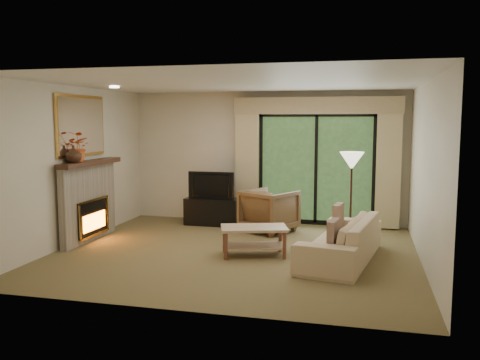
% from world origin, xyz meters
% --- Properties ---
extents(floor, '(5.50, 5.50, 0.00)m').
position_xyz_m(floor, '(0.00, 0.00, 0.00)').
color(floor, brown).
rests_on(floor, ground).
extents(ceiling, '(5.50, 5.50, 0.00)m').
position_xyz_m(ceiling, '(0.00, 0.00, 2.60)').
color(ceiling, silver).
rests_on(ceiling, ground).
extents(wall_back, '(5.00, 0.00, 5.00)m').
position_xyz_m(wall_back, '(0.00, 2.50, 1.30)').
color(wall_back, beige).
rests_on(wall_back, ground).
extents(wall_front, '(5.00, 0.00, 5.00)m').
position_xyz_m(wall_front, '(0.00, -2.50, 1.30)').
color(wall_front, beige).
rests_on(wall_front, ground).
extents(wall_left, '(0.00, 5.00, 5.00)m').
position_xyz_m(wall_left, '(-2.75, 0.00, 1.30)').
color(wall_left, beige).
rests_on(wall_left, ground).
extents(wall_right, '(0.00, 5.00, 5.00)m').
position_xyz_m(wall_right, '(2.75, 0.00, 1.30)').
color(wall_right, beige).
rests_on(wall_right, ground).
extents(fireplace, '(0.24, 1.70, 1.37)m').
position_xyz_m(fireplace, '(-2.63, 0.20, 0.69)').
color(fireplace, gray).
rests_on(fireplace, floor).
extents(mirror, '(0.07, 1.45, 1.02)m').
position_xyz_m(mirror, '(-2.71, 0.20, 1.95)').
color(mirror, gold).
rests_on(mirror, wall_left).
extents(sliding_door, '(2.26, 0.10, 2.16)m').
position_xyz_m(sliding_door, '(1.00, 2.45, 1.10)').
color(sliding_door, black).
rests_on(sliding_door, floor).
extents(curtain_left, '(0.45, 0.18, 2.35)m').
position_xyz_m(curtain_left, '(-0.35, 2.34, 1.20)').
color(curtain_left, tan).
rests_on(curtain_left, floor).
extents(curtain_right, '(0.45, 0.18, 2.35)m').
position_xyz_m(curtain_right, '(2.35, 2.34, 1.20)').
color(curtain_right, tan).
rests_on(curtain_right, floor).
extents(cornice, '(3.20, 0.24, 0.32)m').
position_xyz_m(cornice, '(1.00, 2.36, 2.32)').
color(cornice, tan).
rests_on(cornice, wall_back).
extents(media_console, '(1.06, 0.49, 0.53)m').
position_xyz_m(media_console, '(-0.96, 1.95, 0.26)').
color(media_console, black).
rests_on(media_console, floor).
extents(tv, '(0.92, 0.13, 0.53)m').
position_xyz_m(tv, '(-0.96, 1.95, 0.79)').
color(tv, black).
rests_on(tv, media_console).
extents(armchair, '(1.15, 1.16, 0.79)m').
position_xyz_m(armchair, '(0.24, 1.58, 0.39)').
color(armchair, brown).
rests_on(armchair, floor).
extents(sofa, '(1.21, 2.27, 0.63)m').
position_xyz_m(sofa, '(1.61, -0.06, 0.31)').
color(sofa, tan).
rests_on(sofa, floor).
extents(pillow_near, '(0.16, 0.39, 0.37)m').
position_xyz_m(pillow_near, '(1.53, -0.69, 0.53)').
color(pillow_near, '#532D26').
rests_on(pillow_near, sofa).
extents(pillow_far, '(0.17, 0.41, 0.40)m').
position_xyz_m(pillow_far, '(1.53, 0.56, 0.54)').
color(pillow_far, '#532D26').
rests_on(pillow_far, sofa).
extents(coffee_table, '(1.11, 0.82, 0.44)m').
position_xyz_m(coffee_table, '(0.32, -0.11, 0.22)').
color(coffee_table, tan).
rests_on(coffee_table, floor).
extents(floor_lamp, '(0.46, 0.46, 1.52)m').
position_xyz_m(floor_lamp, '(1.71, 1.16, 0.76)').
color(floor_lamp, beige).
rests_on(floor_lamp, floor).
extents(vase, '(0.33, 0.33, 0.27)m').
position_xyz_m(vase, '(-2.61, -0.24, 1.51)').
color(vase, '#3B2317').
rests_on(vase, fireplace).
extents(branches, '(0.48, 0.43, 0.49)m').
position_xyz_m(branches, '(-2.61, -0.10, 1.62)').
color(branches, '#D15925').
rests_on(branches, fireplace).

